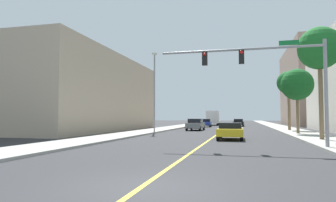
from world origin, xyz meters
TOP-DOWN VIEW (x-y plane):
  - ground at (0.00, 42.00)m, footprint 192.00×192.00m
  - sidewalk_left at (-8.49, 42.00)m, footprint 3.55×168.00m
  - sidewalk_right at (8.49, 42.00)m, footprint 3.55×168.00m
  - lane_marking_center at (0.00, 42.00)m, footprint 0.16×144.00m
  - building_left_near at (-21.14, 28.25)m, footprint 17.97×27.79m
  - building_right_far at (18.11, 62.12)m, footprint 11.90×27.19m
  - traffic_signal_mast at (4.16, 11.06)m, footprint 9.59×0.36m
  - street_lamp at (-7.22, 25.40)m, footprint 0.56×0.28m
  - palm_near at (8.22, 16.99)m, footprint 3.20×3.20m
  - palm_mid at (7.93, 25.03)m, footprint 3.20×3.20m
  - palm_far at (8.26, 33.07)m, footprint 2.91×2.91m
  - car_blue at (-3.90, 46.19)m, footprint 2.11×4.26m
  - car_yellow at (1.59, 17.13)m, footprint 1.98×4.04m
  - car_red at (-5.00, 39.72)m, footprint 1.88×4.22m
  - car_gray at (-3.58, 32.42)m, footprint 2.00×4.60m
  - car_black at (1.79, 51.31)m, footprint 2.04×4.47m
  - delivery_truck at (-3.70, 57.44)m, footprint 2.64×7.61m

SIDE VIEW (x-z plane):
  - ground at x=0.00m, z-range 0.00..0.00m
  - lane_marking_center at x=0.00m, z-range 0.00..0.01m
  - sidewalk_left at x=-8.49m, z-range 0.00..0.15m
  - sidewalk_right at x=8.49m, z-range 0.00..0.15m
  - car_yellow at x=1.59m, z-range 0.03..1.37m
  - car_red at x=-5.00m, z-range 0.03..1.41m
  - car_black at x=1.79m, z-range 0.03..1.42m
  - car_blue at x=-3.90m, z-range 0.03..1.44m
  - car_gray at x=-3.58m, z-range 0.03..1.57m
  - delivery_truck at x=-3.70m, z-range 0.10..3.14m
  - traffic_signal_mast at x=4.16m, z-range 1.60..7.71m
  - building_left_near at x=-21.14m, z-range 0.00..9.63m
  - palm_mid at x=7.93m, z-range 1.77..8.29m
  - street_lamp at x=-7.22m, z-range 0.58..9.60m
  - palm_far at x=8.26m, z-range 2.32..9.78m
  - palm_near at x=8.22m, z-range 2.68..11.09m
  - building_right_far at x=18.11m, z-range 0.00..16.75m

